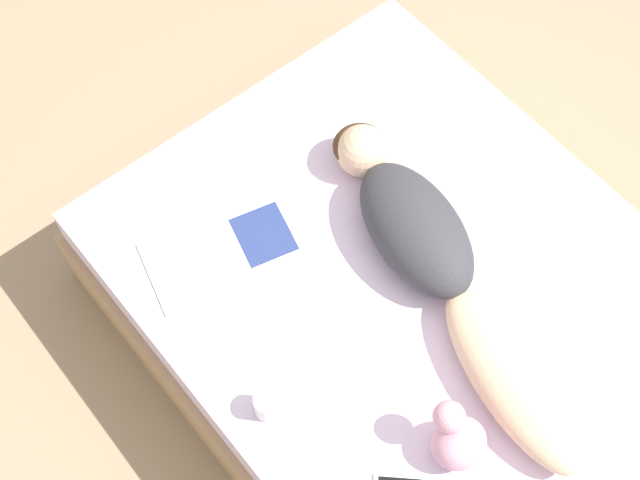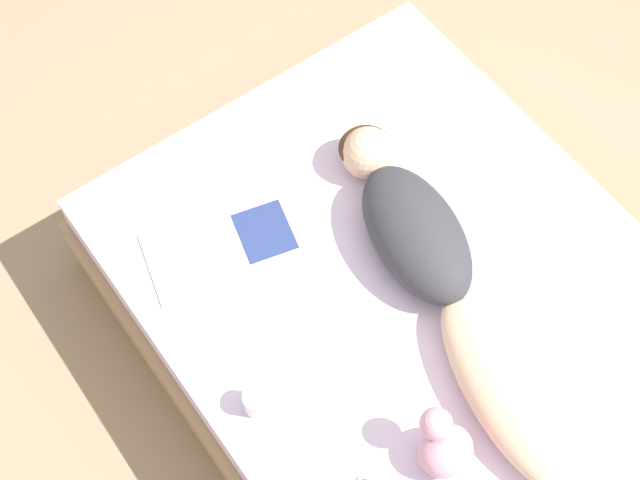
# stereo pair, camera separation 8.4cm
# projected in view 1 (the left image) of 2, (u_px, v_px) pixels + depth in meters

# --- Properties ---
(ground_plane) EXTENTS (12.00, 12.00, 0.00)m
(ground_plane) POSITION_uv_depth(u_px,v_px,m) (408.00, 345.00, 3.41)
(ground_plane) COLOR #9E8466
(bed) EXTENTS (1.66, 2.14, 0.49)m
(bed) POSITION_uv_depth(u_px,v_px,m) (414.00, 320.00, 3.19)
(bed) COLOR tan
(bed) RESTS_ON ground_plane
(person) EXTENTS (0.50, 1.41, 0.21)m
(person) POSITION_uv_depth(u_px,v_px,m) (438.00, 265.00, 2.92)
(person) COLOR #DBB28E
(person) RESTS_ON bed
(open_magazine) EXTENTS (0.61, 0.43, 0.01)m
(open_magazine) POSITION_uv_depth(u_px,v_px,m) (228.00, 249.00, 3.05)
(open_magazine) COLOR white
(open_magazine) RESTS_ON bed
(coffee_mug) EXTENTS (0.12, 0.08, 0.10)m
(coffee_mug) POSITION_uv_depth(u_px,v_px,m) (269.00, 406.00, 2.73)
(coffee_mug) COLOR white
(coffee_mug) RESTS_ON bed
(plush_toy) EXTENTS (0.18, 0.19, 0.23)m
(plush_toy) POSITION_uv_depth(u_px,v_px,m) (457.00, 438.00, 2.64)
(plush_toy) COLOR #DB9EB2
(plush_toy) RESTS_ON bed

